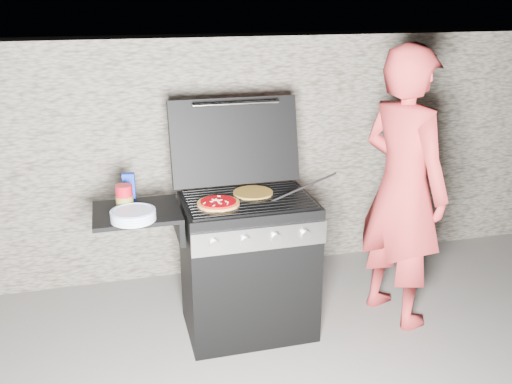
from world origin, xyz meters
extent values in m
plane|color=slate|center=(0.00, 0.00, 0.00)|extent=(50.00, 50.00, 0.00)
cube|color=gray|center=(0.00, 1.05, 0.90)|extent=(8.00, 0.35, 1.80)
cylinder|color=gold|center=(0.05, 0.08, 0.92)|extent=(0.29, 0.29, 0.01)
cylinder|color=#A10C18|center=(-0.73, 0.03, 0.98)|extent=(0.12, 0.12, 0.15)
cube|color=#1128A7|center=(-0.70, 0.23, 0.98)|extent=(0.08, 0.05, 0.16)
cylinder|color=silver|center=(-0.70, -0.15, 0.93)|extent=(0.26, 0.26, 0.06)
imported|color=#B22E2E|center=(1.00, -0.08, 0.91)|extent=(0.63, 0.77, 1.83)
cylinder|color=black|center=(0.37, 0.00, 0.96)|extent=(0.48, 0.18, 0.10)
camera|label=1|loc=(-0.78, -3.16, 2.12)|focal=40.00mm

